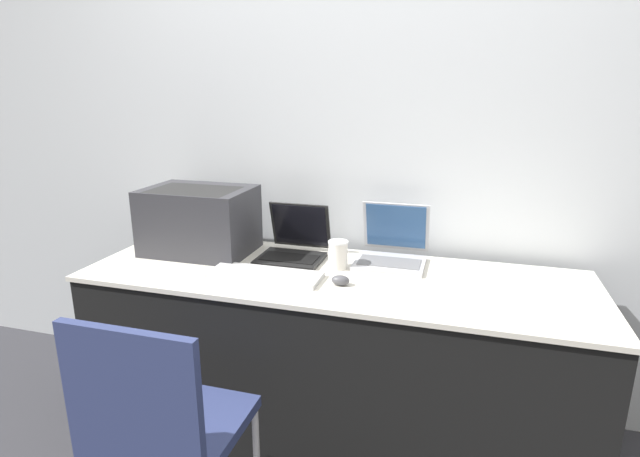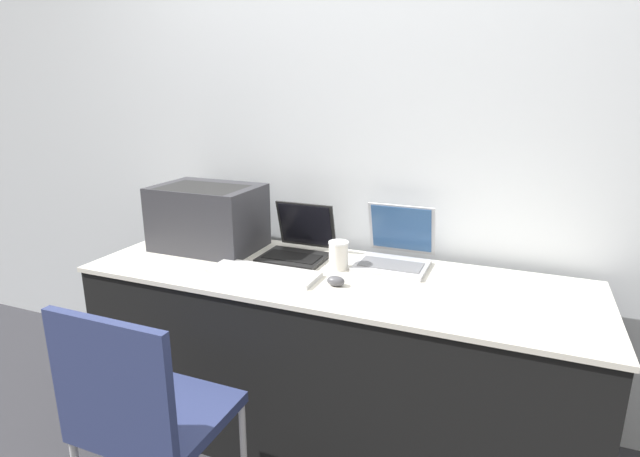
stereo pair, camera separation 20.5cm
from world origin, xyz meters
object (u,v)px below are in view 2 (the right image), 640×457
at_px(laptop_right, 395,252).
at_px(external_keyboard, 264,273).
at_px(laptop_left, 298,245).
at_px(printer, 208,215).
at_px(chair, 143,410).
at_px(coffee_cup, 338,255).
at_px(mouse, 336,281).

distance_m(laptop_right, external_keyboard, 0.57).
relative_size(laptop_left, laptop_right, 0.92).
bearing_deg(laptop_right, laptop_left, -170.45).
height_order(printer, chair, printer).
xyz_separation_m(laptop_left, laptop_right, (0.43, 0.07, 0.00)).
bearing_deg(printer, external_keyboard, -28.51).
xyz_separation_m(laptop_left, external_keyboard, (-0.03, -0.27, -0.04)).
height_order(coffee_cup, chair, chair).
bearing_deg(printer, mouse, -16.73).
height_order(printer, laptop_left, printer).
bearing_deg(mouse, laptop_right, 65.90).
bearing_deg(printer, chair, -69.22).
distance_m(laptop_right, chair, 1.16).
height_order(mouse, chair, chair).
bearing_deg(mouse, external_keyboard, -178.75).
relative_size(printer, external_keyboard, 1.05).
distance_m(printer, chair, 1.01).
bearing_deg(coffee_cup, external_keyboard, -143.50).
distance_m(laptop_left, laptop_right, 0.44).
bearing_deg(chair, laptop_left, 82.77).
bearing_deg(external_keyboard, mouse, 1.25).
distance_m(laptop_right, mouse, 0.37).
height_order(laptop_right, coffee_cup, laptop_right).
distance_m(external_keyboard, coffee_cup, 0.32).
relative_size(printer, coffee_cup, 4.00).
bearing_deg(chair, mouse, 58.62).
bearing_deg(laptop_left, chair, -97.23).
relative_size(external_keyboard, coffee_cup, 3.83).
distance_m(external_keyboard, mouse, 0.31).
relative_size(printer, mouse, 6.72).
height_order(laptop_left, laptop_right, laptop_right).
relative_size(printer, laptop_left, 1.64).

